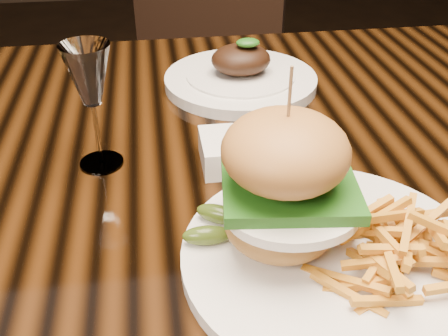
{
  "coord_description": "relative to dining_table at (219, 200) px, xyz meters",
  "views": [
    {
      "loc": [
        -0.08,
        -0.58,
        1.12
      ],
      "look_at": [
        -0.01,
        -0.13,
        0.81
      ],
      "focal_mm": 42.0,
      "sensor_mm": 36.0,
      "label": 1
    }
  ],
  "objects": [
    {
      "name": "dining_table",
      "position": [
        0.0,
        0.0,
        0.0
      ],
      "size": [
        1.6,
        0.9,
        0.75
      ],
      "color": "black",
      "rests_on": "ground"
    },
    {
      "name": "burger_plate",
      "position": [
        0.07,
        -0.22,
        0.13
      ],
      "size": [
        0.3,
        0.3,
        0.2
      ],
      "rotation": [
        0.0,
        0.0,
        -0.32
      ],
      "color": "white",
      "rests_on": "dining_table"
    },
    {
      "name": "ramekin",
      "position": [
        0.01,
        -0.03,
        0.1
      ],
      "size": [
        0.1,
        0.1,
        0.04
      ],
      "primitive_type": "cube",
      "rotation": [
        0.0,
        0.0,
        0.4
      ],
      "color": "white",
      "rests_on": "dining_table"
    },
    {
      "name": "wine_glass",
      "position": [
        -0.15,
        -0.0,
        0.19
      ],
      "size": [
        0.06,
        0.06,
        0.16
      ],
      "color": "white",
      "rests_on": "dining_table"
    },
    {
      "name": "far_dish",
      "position": [
        0.06,
        0.21,
        0.09
      ],
      "size": [
        0.25,
        0.25,
        0.08
      ],
      "rotation": [
        0.0,
        0.0,
        0.33
      ],
      "color": "white",
      "rests_on": "dining_table"
    },
    {
      "name": "chair_far",
      "position": [
        0.06,
        0.89,
        -0.13
      ],
      "size": [
        0.6,
        0.6,
        0.95
      ],
      "rotation": [
        0.0,
        0.0,
        -0.36
      ],
      "color": "black",
      "rests_on": "ground"
    }
  ]
}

